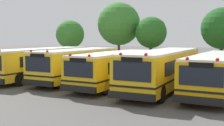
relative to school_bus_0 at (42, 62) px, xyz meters
name	(u,v)px	position (x,y,z in m)	size (l,w,h in m)	color
ground_plane	(117,85)	(6.96, 0.06, -1.41)	(160.00, 160.00, 0.00)	#514F4C
school_bus_0	(42,62)	(0.00, 0.00, 0.00)	(2.61, 10.47, 2.69)	yellow
school_bus_1	(77,64)	(3.47, 0.06, -0.01)	(2.58, 9.23, 2.68)	yellow
school_bus_2	(117,67)	(7.04, -0.09, -0.07)	(2.58, 10.17, 2.54)	yellow
school_bus_3	(164,68)	(10.49, 0.12, 0.03)	(2.76, 11.73, 2.74)	yellow
school_bus_4	(218,71)	(13.98, 0.27, -0.06)	(2.75, 11.00, 2.57)	#EAA80C
tree_0	(70,35)	(-3.73, 9.42, 2.32)	(3.31, 3.31, 5.46)	#4C3823
tree_1	(120,24)	(2.09, 10.84, 3.47)	(4.79, 4.79, 7.34)	#4C3823
tree_2	(152,32)	(5.97, 10.40, 2.62)	(3.30, 3.30, 5.62)	#4C3823
tree_3	(223,29)	(12.93, 10.75, 2.84)	(3.98, 3.98, 6.31)	#4C3823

